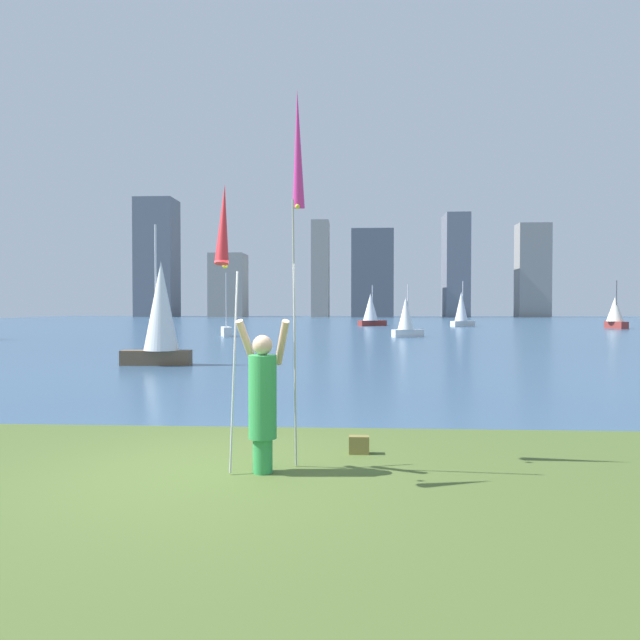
{
  "coord_description": "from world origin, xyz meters",
  "views": [
    {
      "loc": [
        1.71,
        -7.02,
        1.99
      ],
      "look_at": [
        0.41,
        15.81,
        1.47
      ],
      "focal_mm": 33.15,
      "sensor_mm": 36.0,
      "label": 1
    }
  ],
  "objects_px": {
    "kite_flag_left": "(224,232)",
    "sailboat_3": "(462,309)",
    "sailboat_5": "(160,313)",
    "sailboat_6": "(406,318)",
    "sailboat_4": "(615,312)",
    "sailboat_7": "(371,310)",
    "bag": "(359,445)",
    "person": "(263,397)",
    "sailboat_0": "(226,331)",
    "kite_flag_right": "(298,158)"
  },
  "relations": [
    {
      "from": "bag",
      "to": "sailboat_0",
      "type": "bearing_deg",
      "value": 105.45
    },
    {
      "from": "sailboat_4",
      "to": "sailboat_7",
      "type": "bearing_deg",
      "value": 163.49
    },
    {
      "from": "sailboat_4",
      "to": "sailboat_7",
      "type": "relative_size",
      "value": 1.03
    },
    {
      "from": "kite_flag_left",
      "to": "sailboat_7",
      "type": "bearing_deg",
      "value": 86.61
    },
    {
      "from": "kite_flag_right",
      "to": "kite_flag_left",
      "type": "bearing_deg",
      "value": -127.68
    },
    {
      "from": "kite_flag_right",
      "to": "sailboat_5",
      "type": "relative_size",
      "value": 0.99
    },
    {
      "from": "kite_flag_right",
      "to": "bag",
      "type": "bearing_deg",
      "value": 28.46
    },
    {
      "from": "sailboat_3",
      "to": "sailboat_5",
      "type": "xyz_separation_m",
      "value": [
        -17.4,
        -40.26,
        0.06
      ]
    },
    {
      "from": "kite_flag_left",
      "to": "sailboat_6",
      "type": "distance_m",
      "value": 32.66
    },
    {
      "from": "person",
      "to": "sailboat_7",
      "type": "relative_size",
      "value": 0.43
    },
    {
      "from": "bag",
      "to": "sailboat_5",
      "type": "distance_m",
      "value": 13.59
    },
    {
      "from": "bag",
      "to": "sailboat_5",
      "type": "relative_size",
      "value": 0.06
    },
    {
      "from": "kite_flag_right",
      "to": "bag",
      "type": "relative_size",
      "value": 17.38
    },
    {
      "from": "kite_flag_left",
      "to": "sailboat_3",
      "type": "xyz_separation_m",
      "value": [
        12.3,
        53.4,
        -1.1
      ]
    },
    {
      "from": "kite_flag_left",
      "to": "sailboat_5",
      "type": "relative_size",
      "value": 0.71
    },
    {
      "from": "kite_flag_left",
      "to": "sailboat_4",
      "type": "height_order",
      "value": "sailboat_4"
    },
    {
      "from": "sailboat_3",
      "to": "sailboat_5",
      "type": "relative_size",
      "value": 0.96
    },
    {
      "from": "person",
      "to": "sailboat_0",
      "type": "bearing_deg",
      "value": 83.49
    },
    {
      "from": "person",
      "to": "sailboat_3",
      "type": "relative_size",
      "value": 0.4
    },
    {
      "from": "sailboat_3",
      "to": "sailboat_4",
      "type": "relative_size",
      "value": 1.05
    },
    {
      "from": "sailboat_3",
      "to": "bag",
      "type": "bearing_deg",
      "value": -101.7
    },
    {
      "from": "bag",
      "to": "sailboat_0",
      "type": "xyz_separation_m",
      "value": [
        -8.57,
        30.99,
        0.24
      ]
    },
    {
      "from": "sailboat_6",
      "to": "person",
      "type": "bearing_deg",
      "value": -98.09
    },
    {
      "from": "bag",
      "to": "sailboat_7",
      "type": "distance_m",
      "value": 53.47
    },
    {
      "from": "sailboat_0",
      "to": "person",
      "type": "bearing_deg",
      "value": -76.96
    },
    {
      "from": "kite_flag_left",
      "to": "sailboat_0",
      "type": "distance_m",
      "value": 33.23
    },
    {
      "from": "person",
      "to": "sailboat_6",
      "type": "bearing_deg",
      "value": 62.36
    },
    {
      "from": "bag",
      "to": "sailboat_5",
      "type": "bearing_deg",
      "value": 119.45
    },
    {
      "from": "kite_flag_right",
      "to": "sailboat_5",
      "type": "distance_m",
      "value": 13.66
    },
    {
      "from": "kite_flag_left",
      "to": "sailboat_0",
      "type": "bearing_deg",
      "value": 102.26
    },
    {
      "from": "bag",
      "to": "sailboat_7",
      "type": "height_order",
      "value": "sailboat_7"
    },
    {
      "from": "kite_flag_right",
      "to": "bag",
      "type": "xyz_separation_m",
      "value": [
        0.79,
        0.43,
        -3.76
      ]
    },
    {
      "from": "person",
      "to": "sailboat_7",
      "type": "bearing_deg",
      "value": 67.42
    },
    {
      "from": "sailboat_3",
      "to": "sailboat_6",
      "type": "distance_m",
      "value": 22.4
    },
    {
      "from": "person",
      "to": "sailboat_4",
      "type": "relative_size",
      "value": 0.42
    },
    {
      "from": "sailboat_4",
      "to": "sailboat_5",
      "type": "distance_m",
      "value": 46.4
    },
    {
      "from": "kite_flag_left",
      "to": "bag",
      "type": "xyz_separation_m",
      "value": [
        1.53,
        1.39,
        -2.7
      ]
    },
    {
      "from": "sailboat_4",
      "to": "sailboat_0",
      "type": "bearing_deg",
      "value": -153.67
    },
    {
      "from": "bag",
      "to": "sailboat_7",
      "type": "xyz_separation_m",
      "value": [
        1.72,
        53.42,
        1.54
      ]
    },
    {
      "from": "sailboat_0",
      "to": "kite_flag_right",
      "type": "bearing_deg",
      "value": -76.1
    },
    {
      "from": "person",
      "to": "sailboat_7",
      "type": "xyz_separation_m",
      "value": [
        2.88,
        54.4,
        0.76
      ]
    },
    {
      "from": "bag",
      "to": "person",
      "type": "bearing_deg",
      "value": -139.86
    },
    {
      "from": "sailboat_6",
      "to": "sailboat_3",
      "type": "bearing_deg",
      "value": 70.7
    },
    {
      "from": "sailboat_3",
      "to": "sailboat_6",
      "type": "height_order",
      "value": "sailboat_3"
    },
    {
      "from": "sailboat_3",
      "to": "sailboat_0",
      "type": "bearing_deg",
      "value": -132.62
    },
    {
      "from": "kite_flag_right",
      "to": "sailboat_7",
      "type": "relative_size",
      "value": 1.12
    },
    {
      "from": "bag",
      "to": "sailboat_6",
      "type": "distance_m",
      "value": 31.07
    },
    {
      "from": "sailboat_0",
      "to": "sailboat_5",
      "type": "distance_m",
      "value": 19.4
    },
    {
      "from": "sailboat_5",
      "to": "sailboat_6",
      "type": "distance_m",
      "value": 21.59
    },
    {
      "from": "sailboat_6",
      "to": "sailboat_7",
      "type": "distance_m",
      "value": 22.61
    }
  ]
}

